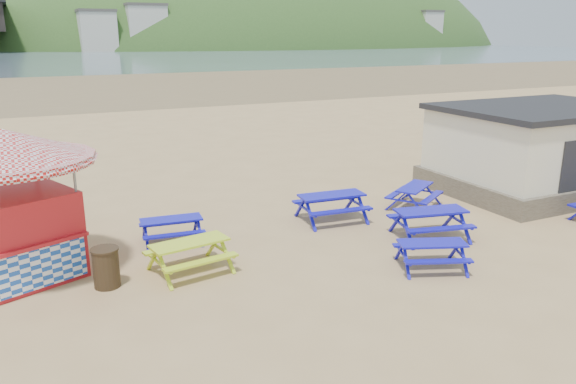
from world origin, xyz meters
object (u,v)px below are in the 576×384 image
ice_cream_kiosk (10,186)px  litter_bin (106,267)px  picnic_table_blue_b (331,207)px  amenity_block (540,148)px  picnic_table_blue_a (172,230)px  picnic_table_yellow (190,257)px

ice_cream_kiosk → litter_bin: 2.93m
picnic_table_blue_b → amenity_block: bearing=4.3°
picnic_table_blue_b → amenity_block: (8.88, -0.12, 1.14)m
picnic_table_blue_a → ice_cream_kiosk: (-3.89, -0.69, 1.93)m
picnic_table_yellow → litter_bin: 1.99m
picnic_table_blue_a → amenity_block: amenity_block is taller
ice_cream_kiosk → litter_bin: (1.79, -1.47, -1.80)m
ice_cream_kiosk → amenity_block: ice_cream_kiosk is taller
picnic_table_yellow → amenity_block: amenity_block is taller
picnic_table_blue_b → ice_cream_kiosk: size_ratio=0.42×
picnic_table_blue_a → ice_cream_kiosk: 4.39m
picnic_table_yellow → litter_bin: size_ratio=2.22×
picnic_table_blue_a → amenity_block: (13.90, -0.40, 1.21)m
picnic_table_blue_b → litter_bin: 7.37m
ice_cream_kiosk → litter_bin: bearing=-60.7°
picnic_table_yellow → ice_cream_kiosk: 4.48m
picnic_table_blue_a → picnic_table_yellow: picnic_table_yellow is taller
ice_cream_kiosk → amenity_block: (17.79, 0.29, -0.71)m
amenity_block → litter_bin: bearing=-173.7°
picnic_table_blue_a → picnic_table_blue_b: picnic_table_blue_b is taller
picnic_table_blue_a → amenity_block: bearing=4.7°
picnic_table_yellow → ice_cream_kiosk: (-3.78, 1.50, 1.88)m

